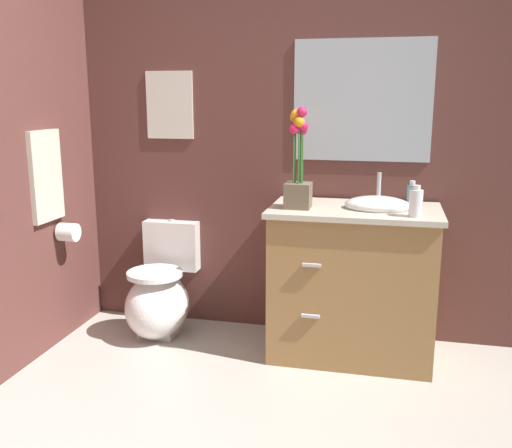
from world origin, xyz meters
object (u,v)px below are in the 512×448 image
Objects in this scene: toilet at (160,297)px; flower_vase at (298,171)px; toilet_paper_roll at (68,232)px; wall_poster at (170,105)px; wall_mirror at (362,101)px; hanging_towel at (46,176)px; soap_bottle at (416,203)px; lotion_bottle at (412,196)px; vanity_cabinet at (353,281)px.

toilet is 1.25× the size of flower_vase.
wall_poster is at bearing 43.51° from toilet_paper_roll.
toilet_paper_roll is (-1.68, -0.46, -0.77)m from wall_mirror.
toilet_paper_roll is at bearing -164.57° from wall_mirror.
flower_vase reaches higher than hanging_towel.
soap_bottle is 0.21m from lotion_bottle.
hanging_towel is (-2.05, -0.09, 0.08)m from soap_bottle.
toilet_paper_roll reaches higher than toilet.
toilet_paper_roll is at bearing 179.89° from soap_bottle.
vanity_cabinet is 1.57m from wall_poster.
wall_mirror is 1.87m from hanging_towel.
lotion_bottle is at bearing 0.21° from toilet.
flower_vase is 0.65m from soap_bottle.
flower_vase is at bearing -169.94° from lotion_bottle.
hanging_towel is (-0.54, -0.56, -0.39)m from wall_poster.
hanging_towel reaches higher than soap_bottle.
vanity_cabinet is 0.71m from flower_vase.
vanity_cabinet is at bearing -173.91° from lotion_bottle.
wall_poster is (-1.51, 0.47, 0.48)m from soap_bottle.
wall_mirror reaches higher than flower_vase.
toilet_paper_roll is (-0.49, -0.20, 0.44)m from toilet.
hanging_towel is (-0.54, -0.29, 0.79)m from toilet.
vanity_cabinet is 2.52× the size of wall_poster.
flower_vase is at bearing 171.13° from soap_bottle.
wall_mirror reaches higher than wall_poster.
toilet is 1.21m from vanity_cabinet.
wall_poster is 0.87m from hanging_towel.
lotion_bottle is at bearing 8.32° from hanging_towel.
lotion_bottle is at bearing 93.90° from soap_bottle.
soap_bottle is (0.31, -0.17, 0.50)m from vanity_cabinet.
toilet is at bearing -179.79° from lotion_bottle.
lotion_bottle is (0.30, 0.03, 0.49)m from vanity_cabinet.
vanity_cabinet is at bearing 13.75° from flower_vase.
hanging_towel is (-2.04, -0.30, 0.09)m from lotion_bottle.
flower_vase reaches higher than toilet_paper_roll.
soap_bottle is at bearing -56.08° from wall_mirror.
vanity_cabinet is 6.70× the size of lotion_bottle.
flower_vase is 3.51× the size of lotion_bottle.
toilet_paper_roll is at bearing -174.19° from lotion_bottle.
hanging_towel is 4.73× the size of toilet_paper_roll.
wall_poster reaches higher than hanging_towel.
lotion_bottle is at bearing 6.09° from vanity_cabinet.
vanity_cabinet is 6.42× the size of soap_bottle.
toilet_paper_roll is at bearing -176.10° from flower_vase.
wall_mirror is (-0.30, 0.26, 0.51)m from lotion_bottle.
lotion_bottle is (-0.01, 0.21, -0.00)m from soap_bottle.
flower_vase is 0.69× the size of wall_mirror.
wall_mirror is (-0.00, 0.29, 1.00)m from vanity_cabinet.
toilet is at bearing -90.00° from wall_poster.
vanity_cabinet is at bearing -13.82° from wall_poster.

